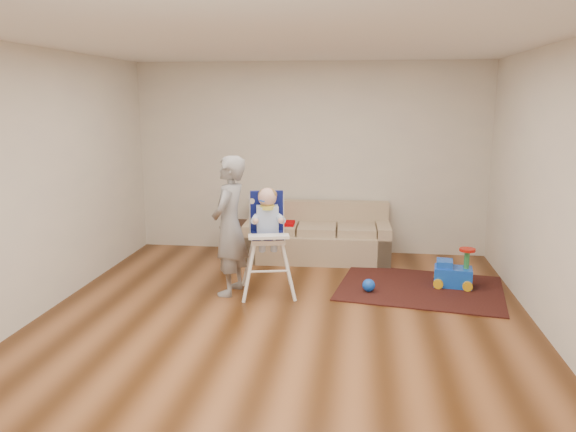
# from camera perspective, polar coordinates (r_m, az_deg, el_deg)

# --- Properties ---
(ground) EXTENTS (5.50, 5.50, 0.00)m
(ground) POSITION_cam_1_polar(r_m,az_deg,el_deg) (5.71, -0.53, -10.70)
(ground) COLOR #43240E
(ground) RESTS_ON ground
(room_envelope) EXTENTS (5.04, 5.52, 2.72)m
(room_envelope) POSITION_cam_1_polar(r_m,az_deg,el_deg) (5.80, 0.16, 8.74)
(room_envelope) COLOR silver
(room_envelope) RESTS_ON ground
(sofa) EXTENTS (2.00, 0.87, 0.76)m
(sofa) POSITION_cam_1_polar(r_m,az_deg,el_deg) (7.76, 2.97, -1.64)
(sofa) COLOR tan
(sofa) RESTS_ON ground
(side_table) EXTENTS (0.50, 0.50, 0.50)m
(side_table) POSITION_cam_1_polar(r_m,az_deg,el_deg) (7.86, -4.71, -2.48)
(side_table) COLOR black
(side_table) RESTS_ON ground
(area_rug) EXTENTS (2.06, 1.67, 0.01)m
(area_rug) POSITION_cam_1_polar(r_m,az_deg,el_deg) (6.82, 13.28, -7.15)
(area_rug) COLOR black
(area_rug) RESTS_ON ground
(ride_on_toy) EXTENTS (0.47, 0.36, 0.47)m
(ride_on_toy) POSITION_cam_1_polar(r_m,az_deg,el_deg) (6.91, 16.46, -4.95)
(ride_on_toy) COLOR blue
(ride_on_toy) RESTS_ON area_rug
(toy_ball) EXTENTS (0.15, 0.15, 0.15)m
(toy_ball) POSITION_cam_1_polar(r_m,az_deg,el_deg) (6.55, 8.20, -6.98)
(toy_ball) COLOR blue
(toy_ball) RESTS_ON area_rug
(high_chair) EXTENTS (0.68, 0.68, 1.23)m
(high_chair) POSITION_cam_1_polar(r_m,az_deg,el_deg) (6.33, -2.08, -2.76)
(high_chair) COLOR white
(high_chair) RESTS_ON ground
(adult) EXTENTS (0.46, 0.63, 1.58)m
(adult) POSITION_cam_1_polar(r_m,az_deg,el_deg) (6.32, -5.96, -1.02)
(adult) COLOR gray
(adult) RESTS_ON ground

